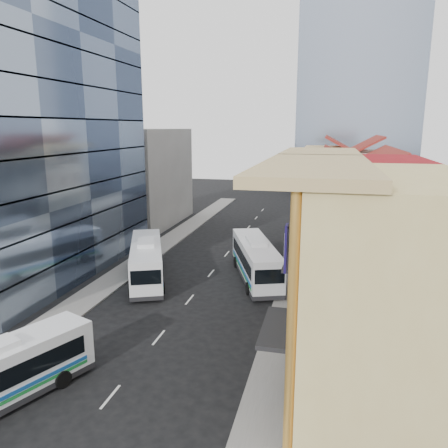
% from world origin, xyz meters
% --- Properties ---
extents(ground, '(200.00, 200.00, 0.00)m').
position_xyz_m(ground, '(0.00, 0.00, 0.00)').
color(ground, black).
rests_on(ground, ground).
extents(sidewalk_right, '(3.00, 90.00, 0.15)m').
position_xyz_m(sidewalk_right, '(8.50, 22.00, 0.07)').
color(sidewalk_right, slate).
rests_on(sidewalk_right, ground).
extents(sidewalk_left, '(3.00, 90.00, 0.15)m').
position_xyz_m(sidewalk_left, '(-8.50, 22.00, 0.07)').
color(sidewalk_left, slate).
rests_on(sidewalk_left, ground).
extents(shophouse_tan, '(8.00, 14.00, 12.00)m').
position_xyz_m(shophouse_tan, '(14.00, 5.00, 6.00)').
color(shophouse_tan, '#DAC57D').
rests_on(shophouse_tan, ground).
extents(shophouse_red, '(8.00, 10.00, 12.00)m').
position_xyz_m(shophouse_red, '(14.00, 17.00, 6.00)').
color(shophouse_red, maroon).
rests_on(shophouse_red, ground).
extents(shophouse_cream_near, '(8.00, 9.00, 10.00)m').
position_xyz_m(shophouse_cream_near, '(14.00, 26.50, 5.00)').
color(shophouse_cream_near, beige).
rests_on(shophouse_cream_near, ground).
extents(shophouse_cream_mid, '(8.00, 9.00, 10.00)m').
position_xyz_m(shophouse_cream_mid, '(14.00, 35.50, 5.00)').
color(shophouse_cream_mid, beige).
rests_on(shophouse_cream_mid, ground).
extents(shophouse_cream_far, '(8.00, 12.00, 11.00)m').
position_xyz_m(shophouse_cream_far, '(14.00, 46.00, 5.50)').
color(shophouse_cream_far, beige).
rests_on(shophouse_cream_far, ground).
extents(office_tower, '(12.00, 26.00, 30.00)m').
position_xyz_m(office_tower, '(-17.00, 19.00, 15.00)').
color(office_tower, '#3F4C63').
rests_on(office_tower, ground).
extents(office_block_far, '(10.00, 18.00, 14.00)m').
position_xyz_m(office_block_far, '(-16.00, 42.00, 7.00)').
color(office_block_far, gray).
rests_on(office_block_far, ground).
extents(bus_left_far, '(7.38, 12.36, 3.92)m').
position_xyz_m(bus_left_far, '(-5.50, 18.87, 1.96)').
color(bus_left_far, white).
rests_on(bus_left_far, ground).
extents(bus_right, '(6.91, 12.57, 3.95)m').
position_xyz_m(bus_right, '(4.57, 21.50, 1.98)').
color(bus_right, silver).
rests_on(bus_right, ground).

